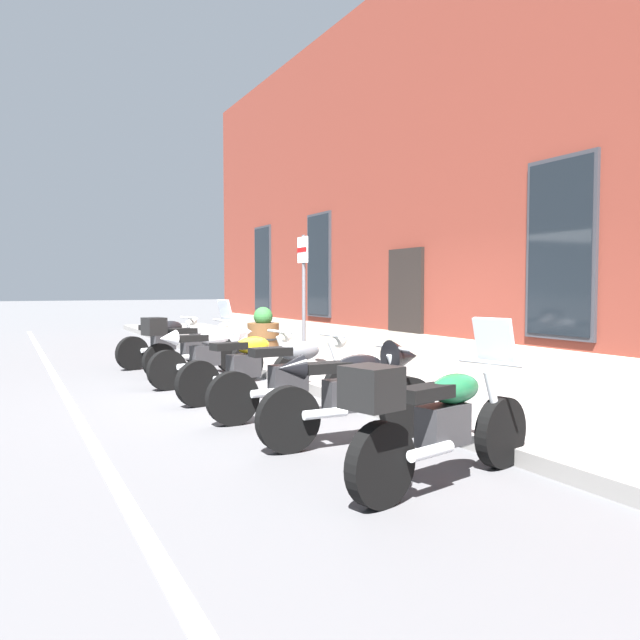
% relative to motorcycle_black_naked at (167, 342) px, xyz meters
% --- Properties ---
extents(ground_plane, '(140.00, 140.00, 0.00)m').
position_rel_motorcycle_black_naked_xyz_m(ground_plane, '(4.18, 1.13, -0.48)').
color(ground_plane, '#4C4C4F').
extents(sidewalk, '(32.17, 2.94, 0.15)m').
position_rel_motorcycle_black_naked_xyz_m(sidewalk, '(4.18, 2.60, -0.41)').
color(sidewalk, slate).
rests_on(sidewalk, ground_plane).
extents(lane_stripe, '(32.17, 0.12, 0.01)m').
position_rel_motorcycle_black_naked_xyz_m(lane_stripe, '(4.18, -2.07, -0.48)').
color(lane_stripe, silver).
rests_on(lane_stripe, ground_plane).
extents(brick_pub_facade, '(26.17, 7.98, 7.56)m').
position_rel_motorcycle_black_naked_xyz_m(brick_pub_facade, '(4.18, 8.01, 3.29)').
color(brick_pub_facade, maroon).
rests_on(brick_pub_facade, ground_plane).
extents(motorcycle_black_naked, '(0.79, 2.00, 0.97)m').
position_rel_motorcycle_black_naked_xyz_m(motorcycle_black_naked, '(0.00, 0.00, 0.00)').
color(motorcycle_black_naked, black).
rests_on(motorcycle_black_naked, ground_plane).
extents(motorcycle_silver_touring, '(0.81, 1.99, 1.34)m').
position_rel_motorcycle_black_naked_xyz_m(motorcycle_silver_touring, '(1.48, 0.09, 0.08)').
color(motorcycle_silver_touring, black).
rests_on(motorcycle_silver_touring, ground_plane).
extents(motorcycle_white_sport, '(0.68, 1.98, 1.01)m').
position_rel_motorcycle_black_naked_xyz_m(motorcycle_white_sport, '(2.70, 0.11, 0.07)').
color(motorcycle_white_sport, black).
rests_on(motorcycle_white_sport, ground_plane).
extents(motorcycle_yellow_naked, '(0.71, 2.09, 0.95)m').
position_rel_motorcycle_black_naked_xyz_m(motorcycle_yellow_naked, '(4.19, 0.16, -0.01)').
color(motorcycle_yellow_naked, black).
rests_on(motorcycle_yellow_naked, ground_plane).
extents(motorcycle_grey_naked, '(0.62, 2.13, 0.99)m').
position_rel_motorcycle_black_naked_xyz_m(motorcycle_grey_naked, '(5.58, 0.23, 0.00)').
color(motorcycle_grey_naked, black).
rests_on(motorcycle_grey_naked, ground_plane).
extents(motorcycle_black_sport, '(0.62, 2.00, 1.03)m').
position_rel_motorcycle_black_naked_xyz_m(motorcycle_black_sport, '(6.98, 0.29, 0.08)').
color(motorcycle_black_sport, black).
rests_on(motorcycle_black_sport, ground_plane).
extents(motorcycle_green_touring, '(0.89, 2.09, 1.31)m').
position_rel_motorcycle_black_naked_xyz_m(motorcycle_green_touring, '(8.49, 0.14, 0.06)').
color(motorcycle_green_touring, black).
rests_on(motorcycle_green_touring, ground_plane).
extents(parking_sign, '(0.36, 0.07, 2.30)m').
position_rel_motorcycle_black_naked_xyz_m(parking_sign, '(2.60, 1.75, 1.16)').
color(parking_sign, '#4C4C51').
rests_on(parking_sign, sidewalk).
extents(barrel_planter, '(0.69, 0.69, 1.00)m').
position_rel_motorcycle_black_naked_xyz_m(barrel_planter, '(0.00, 2.03, 0.08)').
color(barrel_planter, brown).
rests_on(barrel_planter, sidewalk).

